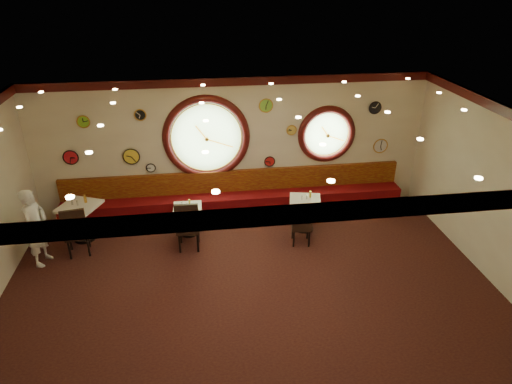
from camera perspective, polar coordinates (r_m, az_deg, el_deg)
name	(u,v)px	position (r m, az deg, el deg)	size (l,w,h in m)	color
floor	(250,283)	(8.72, -0.77, -11.31)	(9.00, 6.00, 0.00)	black
ceiling	(249,118)	(7.22, -0.93, 9.20)	(9.00, 6.00, 0.02)	gold
wall_back	(233,147)	(10.56, -2.88, 5.69)	(9.00, 0.02, 3.20)	beige
wall_front	(282,333)	(5.43, 3.28, -17.17)	(9.00, 0.02, 3.20)	beige
wall_right	(492,192)	(9.45, 27.36, -0.01)	(0.02, 6.00, 3.20)	beige
molding_back	(232,81)	(10.08, -3.05, 13.64)	(9.00, 0.10, 0.18)	#390B0A
molding_front	(285,215)	(4.56, 3.65, -2.88)	(9.00, 0.10, 0.18)	#390B0A
molding_right	(509,113)	(8.93, 29.10, 8.67)	(0.10, 6.00, 0.18)	#390B0A
banquette_base	(236,209)	(10.94, -2.56, -2.20)	(8.00, 0.55, 0.20)	black
banquette_seat	(235,200)	(10.82, -2.59, -1.03)	(8.00, 0.55, 0.30)	#56070B
banquette_back	(234,181)	(10.84, -2.75, 1.37)	(8.00, 0.10, 0.55)	#5D0B07
porthole_left_glass	(207,138)	(10.44, -6.21, 6.78)	(1.66, 1.66, 0.02)	#9BC979
porthole_left_frame	(207,138)	(10.43, -6.20, 6.75)	(1.98, 1.98, 0.18)	#390B0A
porthole_left_ring	(207,138)	(10.40, -6.20, 6.69)	(1.61, 1.61, 0.03)	#C5882E
porthole_right_glass	(326,134)	(10.89, 8.80, 7.17)	(1.10, 1.10, 0.02)	#9BC979
porthole_right_frame	(327,134)	(10.87, 8.82, 7.14)	(1.38, 1.38, 0.18)	#390B0A
porthole_right_ring	(327,135)	(10.85, 8.87, 7.09)	(1.09, 1.09, 0.03)	#C5882E
wall_clock_0	(131,156)	(10.63, -15.32, 4.31)	(0.36, 0.36, 0.03)	yellow
wall_clock_1	(140,115)	(10.29, -14.27, 9.33)	(0.24, 0.24, 0.03)	black
wall_clock_2	(83,122)	(10.52, -20.77, 8.23)	(0.26, 0.26, 0.03)	#6DB524
wall_clock_3	(380,146)	(11.42, 15.27, 5.59)	(0.34, 0.34, 0.03)	silver
wall_clock_4	(270,161)	(10.77, 1.71, 3.85)	(0.24, 0.24, 0.03)	red
wall_clock_5	(375,108)	(11.04, 14.65, 10.16)	(0.28, 0.28, 0.03)	black
wall_clock_6	(151,168)	(10.70, -13.01, 2.98)	(0.20, 0.20, 0.03)	white
wall_clock_7	(291,130)	(10.60, 4.45, 7.73)	(0.22, 0.22, 0.03)	gold
wall_clock_8	(71,157)	(10.87, -22.15, 4.03)	(0.32, 0.32, 0.03)	red
wall_clock_9	(266,105)	(10.31, 1.25, 10.76)	(0.30, 0.30, 0.03)	#76B839
table_a	(81,218)	(10.42, -20.99, -3.03)	(0.99, 0.99, 0.83)	black
table_b	(188,217)	(10.07, -8.48, -3.12)	(0.62, 0.62, 0.67)	black
table_c	(305,210)	(10.18, 6.08, -2.31)	(0.81, 0.81, 0.74)	black
chair_a	(75,229)	(9.81, -21.63, -4.30)	(0.54, 0.54, 0.68)	black
chair_b	(188,223)	(9.39, -8.55, -3.87)	(0.49, 0.49, 0.70)	black
chair_c	(302,222)	(9.54, 5.76, -3.72)	(0.46, 0.46, 0.61)	black
condiment_a_salt	(72,202)	(10.32, -22.02, -1.21)	(0.04, 0.04, 0.11)	silver
condiment_b_salt	(182,204)	(10.01, -9.25, -1.46)	(0.03, 0.03, 0.09)	silver
condiment_c_salt	(302,198)	(10.01, 5.74, -0.76)	(0.03, 0.03, 0.09)	silver
condiment_a_pepper	(77,203)	(10.26, -21.44, -1.30)	(0.04, 0.04, 0.10)	silver
condiment_b_pepper	(187,205)	(9.94, -8.64, -1.63)	(0.03, 0.03, 0.09)	silver
condiment_c_pepper	(307,197)	(10.05, 6.36, -0.67)	(0.03, 0.03, 0.09)	#B8B7BC
condiment_a_bottle	(85,198)	(10.31, -20.58, -0.76)	(0.06, 0.06, 0.18)	gold
condiment_b_bottle	(189,202)	(9.99, -8.32, -1.28)	(0.04, 0.04, 0.14)	gold
condiment_c_bottle	(310,194)	(10.13, 6.81, -0.28)	(0.05, 0.05, 0.15)	gold
waiter	(36,227)	(9.80, -25.75, -4.00)	(0.59, 0.39, 1.61)	white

